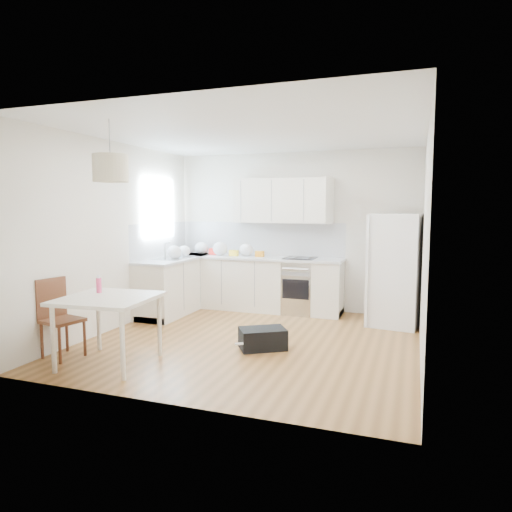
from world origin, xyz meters
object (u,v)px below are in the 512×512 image
at_px(dining_table, 108,304).
at_px(gym_bag, 263,339).
at_px(refrigerator, 397,269).
at_px(dining_chair, 63,319).

distance_m(dining_table, gym_bag, 1.90).
distance_m(refrigerator, gym_bag, 2.48).
bearing_deg(dining_chair, gym_bag, 39.62).
height_order(dining_table, gym_bag, dining_table).
height_order(dining_table, dining_chair, dining_chair).
xyz_separation_m(dining_chair, gym_bag, (2.10, 1.09, -0.33)).
bearing_deg(gym_bag, refrigerator, 18.29).
height_order(dining_chair, gym_bag, dining_chair).
bearing_deg(gym_bag, dining_table, -175.00).
xyz_separation_m(refrigerator, dining_chair, (-3.62, -2.92, -0.37)).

